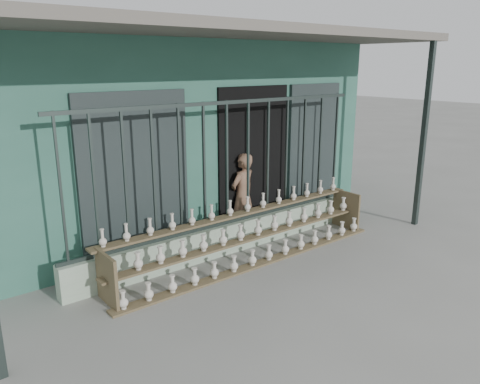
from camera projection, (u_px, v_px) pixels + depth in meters
ground at (288, 282)px, 6.06m from camera, size 60.00×60.00×0.00m
workshop_building at (134, 125)px, 8.83m from camera, size 7.40×6.60×3.21m
parapet_wall at (228, 238)px, 6.98m from camera, size 5.00×0.20×0.45m
security_fence at (227, 164)px, 6.69m from camera, size 5.00×0.04×1.80m
shelf_rack at (250, 235)px, 6.69m from camera, size 4.50×0.68×0.85m
elderly_woman at (243, 195)px, 7.52m from camera, size 0.57×0.44×1.38m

